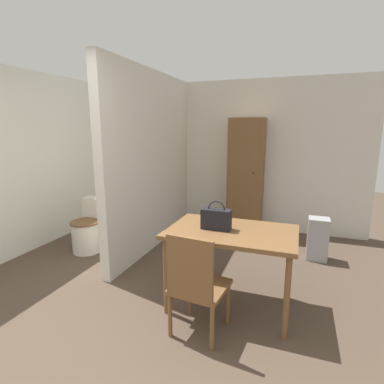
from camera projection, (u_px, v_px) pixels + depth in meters
name	position (u px, v px, depth m)	size (l,w,h in m)	color
wall_back	(212.00, 155.00, 5.32)	(5.14, 0.12, 2.50)	silver
wall_left	(28.00, 162.00, 4.20)	(0.12, 4.85, 2.50)	silver
partition_wall	(153.00, 162.00, 4.30)	(0.12, 2.48, 2.50)	silver
dining_table	(231.00, 239.00, 2.83)	(1.19, 0.76, 0.79)	brown
wooden_chair	(196.00, 283.00, 2.45)	(0.48, 0.48, 0.91)	brown
toilet	(89.00, 229.00, 4.27)	(0.42, 0.56, 0.73)	silver
handbag	(216.00, 219.00, 2.82)	(0.28, 0.12, 0.27)	black
wooden_cabinet	(246.00, 177.00, 4.92)	(0.55, 0.41, 1.88)	brown
space_heater	(318.00, 239.00, 3.97)	(0.26, 0.23, 0.57)	#9E9EA3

